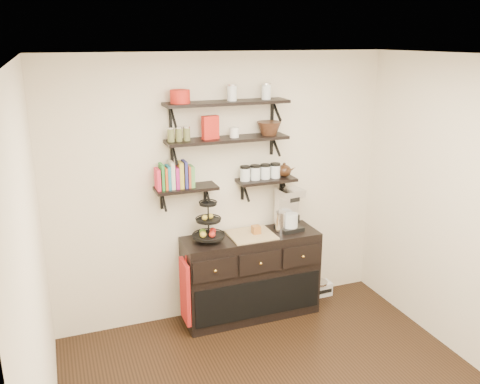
% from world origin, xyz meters
% --- Properties ---
extents(ceiling, '(3.50, 3.50, 0.02)m').
position_xyz_m(ceiling, '(0.00, 0.00, 2.70)').
color(ceiling, white).
rests_on(ceiling, back_wall).
extents(back_wall, '(3.50, 0.02, 2.70)m').
position_xyz_m(back_wall, '(0.00, 1.75, 1.35)').
color(back_wall, '#EEE6C9').
rests_on(back_wall, ground).
extents(left_wall, '(0.02, 3.50, 2.70)m').
position_xyz_m(left_wall, '(-1.75, 0.00, 1.35)').
color(left_wall, '#EEE6C9').
rests_on(left_wall, ground).
extents(shelf_top, '(1.20, 0.27, 0.23)m').
position_xyz_m(shelf_top, '(0.00, 1.62, 2.23)').
color(shelf_top, black).
rests_on(shelf_top, back_wall).
extents(shelf_mid, '(1.20, 0.27, 0.23)m').
position_xyz_m(shelf_mid, '(0.00, 1.62, 1.88)').
color(shelf_mid, black).
rests_on(shelf_mid, back_wall).
extents(shelf_low_left, '(0.60, 0.25, 0.23)m').
position_xyz_m(shelf_low_left, '(-0.42, 1.63, 1.43)').
color(shelf_low_left, black).
rests_on(shelf_low_left, back_wall).
extents(shelf_low_right, '(0.60, 0.25, 0.23)m').
position_xyz_m(shelf_low_right, '(0.42, 1.63, 1.43)').
color(shelf_low_right, black).
rests_on(shelf_low_right, back_wall).
extents(cookbooks, '(0.36, 0.15, 0.26)m').
position_xyz_m(cookbooks, '(-0.51, 1.63, 1.56)').
color(cookbooks, red).
rests_on(cookbooks, shelf_low_left).
extents(glass_canisters, '(0.43, 0.10, 0.13)m').
position_xyz_m(glass_canisters, '(0.36, 1.63, 1.51)').
color(glass_canisters, silver).
rests_on(glass_canisters, shelf_low_right).
extents(sideboard, '(1.40, 0.50, 0.92)m').
position_xyz_m(sideboard, '(0.21, 1.51, 0.45)').
color(sideboard, black).
rests_on(sideboard, floor).
extents(fruit_stand, '(0.32, 0.32, 0.46)m').
position_xyz_m(fruit_stand, '(-0.23, 1.52, 1.06)').
color(fruit_stand, black).
rests_on(fruit_stand, sideboard).
extents(candle, '(0.08, 0.08, 0.08)m').
position_xyz_m(candle, '(0.27, 1.51, 0.96)').
color(candle, '#9A5A23').
rests_on(candle, sideboard).
extents(coffee_maker, '(0.27, 0.26, 0.45)m').
position_xyz_m(coffee_maker, '(0.64, 1.55, 1.11)').
color(coffee_maker, black).
rests_on(coffee_maker, sideboard).
extents(thermal_carafe, '(0.11, 0.11, 0.22)m').
position_xyz_m(thermal_carafe, '(0.53, 1.49, 1.01)').
color(thermal_carafe, silver).
rests_on(thermal_carafe, sideboard).
extents(apron, '(0.04, 0.27, 0.63)m').
position_xyz_m(apron, '(-0.52, 1.41, 0.45)').
color(apron, '#A31116').
rests_on(apron, sideboard).
extents(radio, '(0.29, 0.20, 0.17)m').
position_xyz_m(radio, '(1.09, 1.62, 0.09)').
color(radio, silver).
rests_on(radio, floor).
extents(recipe_box, '(0.17, 0.09, 0.22)m').
position_xyz_m(recipe_box, '(-0.17, 1.61, 2.01)').
color(recipe_box, red).
rests_on(recipe_box, shelf_mid).
extents(walnut_bowl, '(0.24, 0.24, 0.13)m').
position_xyz_m(walnut_bowl, '(0.44, 1.61, 1.96)').
color(walnut_bowl, black).
rests_on(walnut_bowl, shelf_mid).
extents(ramekins, '(0.09, 0.09, 0.10)m').
position_xyz_m(ramekins, '(0.07, 1.61, 1.95)').
color(ramekins, white).
rests_on(ramekins, shelf_mid).
extents(teapot, '(0.21, 0.17, 0.15)m').
position_xyz_m(teapot, '(0.62, 1.63, 1.52)').
color(teapot, black).
rests_on(teapot, shelf_low_right).
extents(red_pot, '(0.18, 0.18, 0.12)m').
position_xyz_m(red_pot, '(-0.45, 1.61, 2.31)').
color(red_pot, red).
rests_on(red_pot, shelf_top).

